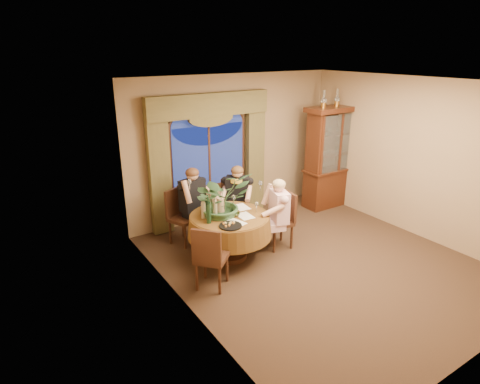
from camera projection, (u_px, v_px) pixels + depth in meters
floor at (317, 262)px, 6.44m from camera, size 5.00×5.00×0.00m
wall_back at (234, 147)px, 7.93m from camera, size 4.50×0.00×4.50m
wall_right at (416, 158)px, 7.12m from camera, size 0.00×5.00×5.00m
ceiling at (330, 83)px, 5.49m from camera, size 5.00×5.00×0.00m
window at (209, 157)px, 7.60m from camera, size 1.62×0.10×1.32m
arched_transom at (208, 115)px, 7.34m from camera, size 1.60×0.06×0.44m
drapery_left at (159, 172)px, 7.08m from camera, size 0.38×0.14×2.32m
drapery_right at (255, 156)px, 8.13m from camera, size 0.38×0.14×2.32m
swag_valance at (210, 105)px, 7.21m from camera, size 2.45×0.16×0.42m
dining_table at (230, 236)px, 6.48m from camera, size 1.45×1.45×0.75m
china_cabinet at (332, 157)px, 8.48m from camera, size 1.32×0.52×2.13m
oil_lamp_left at (324, 99)px, 7.87m from camera, size 0.11×0.11×0.34m
oil_lamp_center at (337, 98)px, 8.06m from camera, size 0.11×0.11×0.34m
oil_lamp_right at (350, 97)px, 8.25m from camera, size 0.11×0.11×0.34m
chair_right at (278, 221)px, 6.80m from camera, size 0.47×0.47×0.96m
chair_back_right at (232, 208)px, 7.36m from camera, size 0.58×0.58×0.96m
chair_back at (183, 217)px, 6.94m from camera, size 0.55×0.55×0.96m
chair_front_left at (212, 256)px, 5.65m from camera, size 0.59×0.59×0.96m
person_pink at (279, 216)px, 6.61m from camera, size 0.53×0.56×1.27m
person_back at (193, 205)px, 6.97m from camera, size 0.57×0.54×1.35m
person_scarf at (237, 200)px, 7.25m from camera, size 0.63×0.63×1.30m
stoneware_vase at (221, 206)px, 6.33m from camera, size 0.15×0.15×0.28m
centerpiece_plant at (221, 178)px, 6.21m from camera, size 0.91×1.01×0.79m
olive_bowl at (235, 214)px, 6.31m from camera, size 0.15×0.15×0.05m
cheese_platter at (230, 226)px, 5.94m from camera, size 0.34×0.34×0.02m
wine_bottle_0 at (209, 213)px, 6.01m from camera, size 0.07×0.07×0.33m
wine_bottle_1 at (215, 208)px, 6.21m from camera, size 0.07×0.07×0.33m
wine_bottle_2 at (208, 205)px, 6.31m from camera, size 0.07×0.07×0.33m
wine_bottle_3 at (203, 208)px, 6.18m from camera, size 0.07×0.07×0.33m
tasting_paper_0 at (245, 216)px, 6.31m from camera, size 0.23×0.31×0.00m
tasting_paper_1 at (242, 207)px, 6.66m from camera, size 0.24×0.32×0.00m
tasting_paper_2 at (236, 223)px, 6.06m from camera, size 0.28×0.34×0.00m
wine_glass_person_pink at (256, 207)px, 6.44m from camera, size 0.07×0.07×0.18m
wine_glass_person_back at (210, 203)px, 6.61m from camera, size 0.07×0.07×0.18m
wine_glass_person_scarf at (233, 200)px, 6.74m from camera, size 0.07×0.07×0.18m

